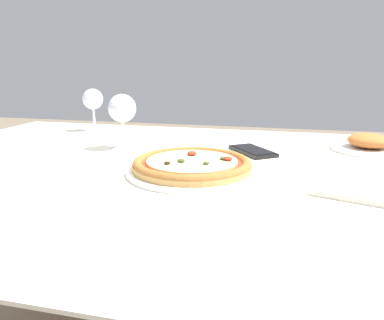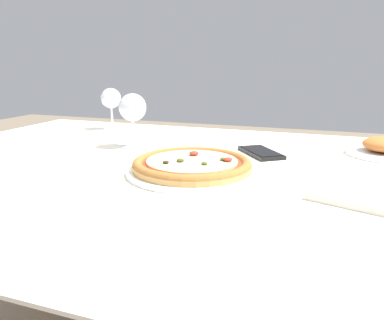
# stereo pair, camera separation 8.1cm
# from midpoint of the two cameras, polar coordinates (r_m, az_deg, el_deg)

# --- Properties ---
(dining_table) EXTENTS (1.40, 1.06, 0.73)m
(dining_table) POSITION_cam_midpoint_polar(r_m,az_deg,el_deg) (0.92, -2.57, -5.43)
(dining_table) COLOR #997047
(dining_table) RESTS_ON ground_plane
(pizza_plate) EXTENTS (0.29, 0.29, 0.04)m
(pizza_plate) POSITION_cam_midpoint_polar(r_m,az_deg,el_deg) (0.82, 2.86, -0.92)
(pizza_plate) COLOR white
(pizza_plate) RESTS_ON dining_table
(wine_glass_far_left) EXTENTS (0.08, 0.08, 0.15)m
(wine_glass_far_left) POSITION_cam_midpoint_polar(r_m,az_deg,el_deg) (1.06, -6.86, 7.65)
(wine_glass_far_left) COLOR silver
(wine_glass_far_left) RESTS_ON dining_table
(wine_glass_far_right) EXTENTS (0.07, 0.07, 0.15)m
(wine_glass_far_right) POSITION_cam_midpoint_polar(r_m,az_deg,el_deg) (1.38, -10.59, 9.01)
(wine_glass_far_right) COLOR silver
(wine_glass_far_right) RESTS_ON dining_table
(cell_phone) EXTENTS (0.14, 0.16, 0.01)m
(cell_phone) POSITION_cam_midpoint_polar(r_m,az_deg,el_deg) (1.01, 12.71, 1.10)
(cell_phone) COLOR black
(cell_phone) RESTS_ON dining_table
(napkin_folded) EXTENTS (0.18, 0.15, 0.01)m
(napkin_folded) POSITION_cam_midpoint_polar(r_m,az_deg,el_deg) (0.74, 26.76, -5.09)
(napkin_folded) COLOR silver
(napkin_folded) RESTS_ON dining_table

